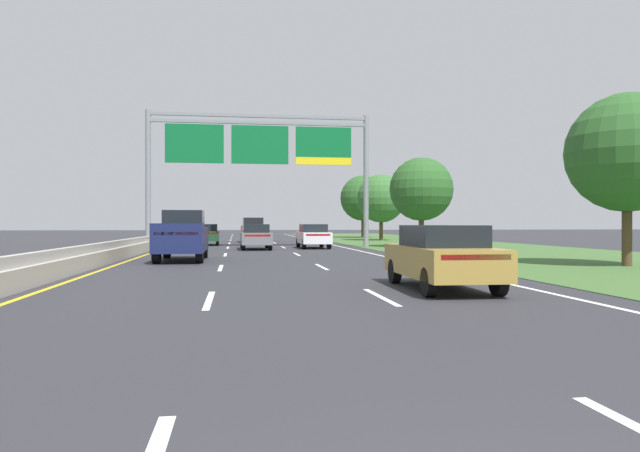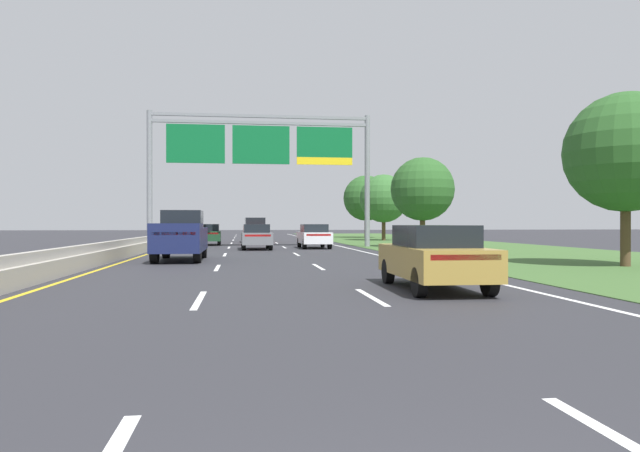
% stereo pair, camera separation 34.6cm
% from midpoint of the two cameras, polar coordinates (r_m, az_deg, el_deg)
% --- Properties ---
extents(ground_plane, '(220.00, 220.00, 0.00)m').
position_cam_midpoint_polar(ground_plane, '(37.07, -6.42, -2.25)').
color(ground_plane, '#2B2B30').
extents(lane_striping, '(11.96, 106.00, 0.01)m').
position_cam_midpoint_polar(lane_striping, '(36.61, -6.40, -2.28)').
color(lane_striping, white).
rests_on(lane_striping, ground).
extents(grass_verge_right, '(14.00, 110.00, 0.02)m').
position_cam_midpoint_polar(grass_verge_right, '(40.00, 13.99, -2.06)').
color(grass_verge_right, '#3D602D').
rests_on(grass_verge_right, ground).
extents(median_barrier_concrete, '(0.60, 110.00, 0.85)m').
position_cam_midpoint_polar(median_barrier_concrete, '(37.45, -16.58, -1.69)').
color(median_barrier_concrete, '#A8A399').
rests_on(median_barrier_concrete, ground).
extents(overhead_sign_gantry, '(15.06, 0.42, 9.12)m').
position_cam_midpoint_polar(overhead_sign_gantry, '(40.05, -6.11, 7.25)').
color(overhead_sign_gantry, gray).
rests_on(overhead_sign_gantry, ground).
extents(pickup_truck_navy, '(2.01, 5.40, 2.20)m').
position_cam_midpoint_polar(pickup_truck_navy, '(26.21, -13.63, -0.94)').
color(pickup_truck_navy, '#161E47').
rests_on(pickup_truck_navy, ground).
extents(car_gold_right_lane_sedan, '(1.91, 4.43, 1.57)m').
position_cam_midpoint_polar(car_gold_right_lane_sedan, '(14.64, 11.12, -2.87)').
color(car_gold_right_lane_sedan, '#A38438').
rests_on(car_gold_right_lane_sedan, ground).
extents(car_grey_centre_lane_sedan, '(1.90, 4.43, 1.57)m').
position_cam_midpoint_polar(car_grey_centre_lane_sedan, '(36.73, -6.55, -1.00)').
color(car_grey_centre_lane_sedan, slate).
rests_on(car_grey_centre_lane_sedan, ground).
extents(car_white_right_lane_sedan, '(1.88, 4.42, 1.57)m').
position_cam_midpoint_polar(car_white_right_lane_sedan, '(38.21, -0.93, -0.95)').
color(car_white_right_lane_sedan, silver).
rests_on(car_white_right_lane_sedan, ground).
extents(car_darkgreen_left_lane_sedan, '(1.94, 4.45, 1.57)m').
position_cam_midpoint_polar(car_darkgreen_left_lane_sedan, '(44.76, -11.19, -0.78)').
color(car_darkgreen_left_lane_sedan, '#193D23').
rests_on(car_darkgreen_left_lane_sedan, ground).
extents(car_red_centre_lane_suv, '(2.01, 4.74, 2.11)m').
position_cam_midpoint_polar(car_red_centre_lane_suv, '(50.74, -6.77, -0.34)').
color(car_red_centre_lane_suv, maroon).
rests_on(car_red_centre_lane_suv, ground).
extents(roadside_tree_near, '(4.45, 4.45, 6.50)m').
position_cam_midpoint_polar(roadside_tree_near, '(24.79, 27.38, 6.35)').
color(roadside_tree_near, '#4C3823').
rests_on(roadside_tree_near, ground).
extents(roadside_tree_mid, '(4.27, 4.27, 6.06)m').
position_cam_midpoint_polar(roadside_tree_mid, '(39.92, 9.60, 3.55)').
color(roadside_tree_mid, '#4C3823').
rests_on(roadside_tree_mid, ground).
extents(roadside_tree_far, '(4.56, 4.56, 6.26)m').
position_cam_midpoint_polar(roadside_tree_far, '(55.61, 5.80, 2.67)').
color(roadside_tree_far, '#4C3823').
rests_on(roadside_tree_far, ground).
extents(roadside_tree_distant, '(5.12, 5.12, 7.05)m').
position_cam_midpoint_polar(roadside_tree_distant, '(66.29, 4.05, 2.72)').
color(roadside_tree_distant, '#4C3823').
rests_on(roadside_tree_distant, ground).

